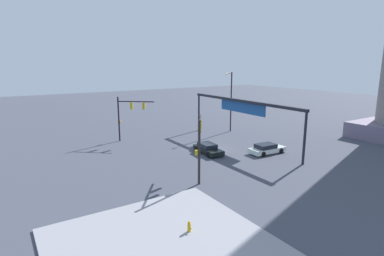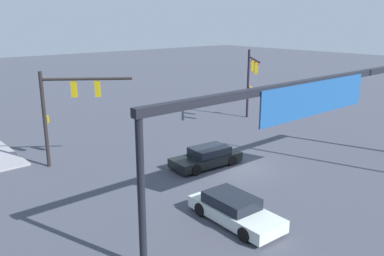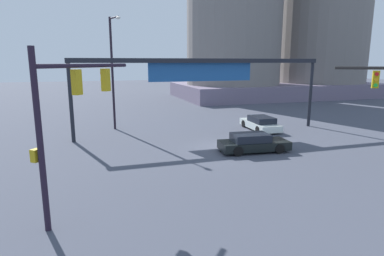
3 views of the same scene
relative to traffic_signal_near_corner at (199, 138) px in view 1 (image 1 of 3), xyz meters
The scene contains 9 objects.
ground_plane 11.23m from the traffic_signal_near_corner, 137.42° to the left, with size 174.32×174.32×0.00m, color #444755.
sidewalk_corner 12.85m from the traffic_signal_near_corner, 41.41° to the right, with size 14.58×12.81×0.15m, color #94929A.
traffic_signal_near_corner is the anchor object (origin of this frame).
traffic_signal_opposite_side 17.39m from the traffic_signal_near_corner, behind, with size 3.71×4.10×6.30m.
streetlamp_curved_arm 21.53m from the traffic_signal_near_corner, 132.82° to the left, with size 0.89×1.98×9.48m.
overhead_sign_gantry 14.35m from the traffic_signal_near_corner, 122.85° to the left, with size 20.87×0.43×6.09m.
sedan_car_approaching 9.31m from the traffic_signal_near_corner, 138.97° to the left, with size 4.69×2.23×1.21m.
sedan_car_waiting_far 12.50m from the traffic_signal_near_corner, 102.51° to the left, with size 2.11×4.72×1.21m.
fire_hydrant_on_curb 10.30m from the traffic_signal_near_corner, 37.79° to the right, with size 0.33×0.22×0.71m.
Camera 1 is at (30.70, -22.60, 10.86)m, focal length 28.71 mm.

